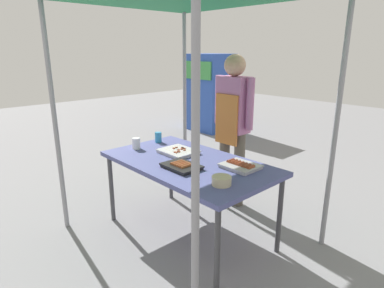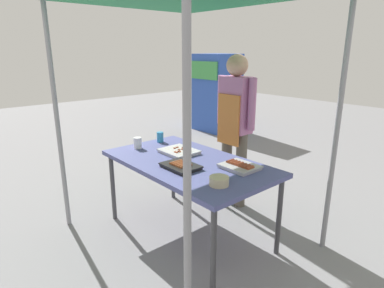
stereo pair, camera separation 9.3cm
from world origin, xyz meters
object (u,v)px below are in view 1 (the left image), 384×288
at_px(tray_grilled_sausages, 182,166).
at_px(tray_meat_skewers, 178,152).
at_px(neighbor_stall_left, 210,93).
at_px(stall_table, 188,166).
at_px(tray_pork_links, 240,166).
at_px(vendor_woman, 233,118).
at_px(drink_cup_near_edge, 158,137).
at_px(drink_cup_by_wok, 136,143).
at_px(condiment_bowl, 222,181).

height_order(tray_grilled_sausages, tray_meat_skewers, tray_grilled_sausages).
bearing_deg(neighbor_stall_left, stall_table, -48.37).
distance_m(tray_pork_links, vendor_woman, 0.92).
bearing_deg(tray_meat_skewers, drink_cup_near_edge, 168.13).
relative_size(drink_cup_by_wok, neighbor_stall_left, 0.07).
xyz_separation_m(tray_pork_links, vendor_woman, (-0.63, 0.63, 0.23)).
xyz_separation_m(tray_pork_links, drink_cup_by_wok, (-1.08, -0.34, 0.04)).
bearing_deg(tray_pork_links, condiment_bowl, -70.81).
distance_m(drink_cup_by_wok, vendor_woman, 1.08).
bearing_deg(condiment_bowl, vendor_woman, 127.09).
bearing_deg(drink_cup_near_edge, stall_table, -14.63).
bearing_deg(tray_pork_links, stall_table, -154.89).
relative_size(stall_table, tray_pork_links, 5.30).
bearing_deg(tray_grilled_sausages, neighbor_stall_left, 131.21).
bearing_deg(condiment_bowl, drink_cup_near_edge, 164.18).
xyz_separation_m(drink_cup_by_wok, neighbor_stall_left, (-2.24, 3.37, 0.01)).
xyz_separation_m(stall_table, tray_pork_links, (0.44, 0.21, 0.07)).
xyz_separation_m(tray_meat_skewers, drink_cup_by_wok, (-0.40, -0.22, 0.04)).
relative_size(stall_table, vendor_woman, 0.95).
xyz_separation_m(drink_cup_by_wok, vendor_woman, (0.44, 0.97, 0.19)).
distance_m(stall_table, tray_pork_links, 0.49).
bearing_deg(stall_table, neighbor_stall_left, 131.63).
xyz_separation_m(tray_pork_links, neighbor_stall_left, (-3.31, 3.03, 0.05)).
distance_m(tray_meat_skewers, neighbor_stall_left, 4.11).
distance_m(tray_meat_skewers, condiment_bowl, 0.85).
relative_size(tray_grilled_sausages, drink_cup_near_edge, 2.91).
bearing_deg(condiment_bowl, tray_grilled_sausages, 178.61).
xyz_separation_m(tray_meat_skewers, tray_pork_links, (0.67, 0.12, 0.00)).
bearing_deg(drink_cup_by_wok, tray_pork_links, 17.48).
xyz_separation_m(tray_pork_links, condiment_bowl, (0.13, -0.38, 0.01)).
bearing_deg(vendor_woman, drink_cup_by_wok, 65.36).
xyz_separation_m(tray_grilled_sausages, condiment_bowl, (0.47, -0.01, 0.01)).
relative_size(tray_grilled_sausages, condiment_bowl, 2.17).
xyz_separation_m(tray_grilled_sausages, tray_meat_skewers, (-0.34, 0.25, -0.00)).
bearing_deg(drink_cup_by_wok, vendor_woman, 65.36).
relative_size(stall_table, tray_meat_skewers, 4.61).
xyz_separation_m(condiment_bowl, drink_cup_by_wok, (-1.21, 0.04, 0.02)).
relative_size(tray_pork_links, vendor_woman, 0.18).
bearing_deg(vendor_woman, tray_grilled_sausages, 106.48).
relative_size(condiment_bowl, neighbor_stall_left, 0.09).
distance_m(drink_cup_near_edge, drink_cup_by_wok, 0.31).
bearing_deg(neighbor_stall_left, tray_pork_links, -42.43).
height_order(condiment_bowl, drink_cup_near_edge, drink_cup_near_edge).
bearing_deg(vendor_woman, condiment_bowl, 127.09).
bearing_deg(tray_meat_skewers, tray_pork_links, 10.24).
relative_size(tray_grilled_sausages, tray_meat_skewers, 0.93).
distance_m(drink_cup_near_edge, vendor_woman, 0.84).
relative_size(tray_pork_links, drink_cup_by_wok, 2.68).
height_order(tray_grilled_sausages, condiment_bowl, condiment_bowl).
bearing_deg(drink_cup_near_edge, vendor_woman, 53.47).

